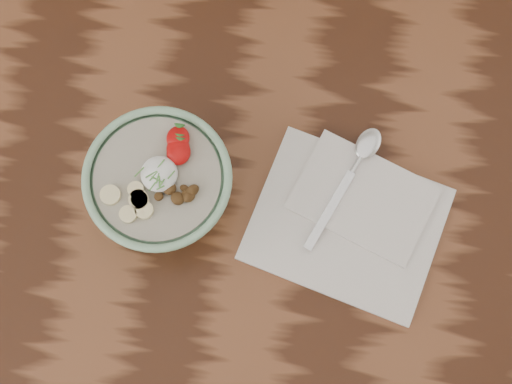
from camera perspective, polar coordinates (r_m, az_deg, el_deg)
table at (r=103.83cm, az=-5.54°, el=-4.83°), size 160.00×90.00×75.00cm
breakfast_bowl at (r=90.15cm, az=-7.59°, el=0.56°), size 18.23×18.23×11.95cm
napkin at (r=94.90cm, az=7.53°, el=-2.12°), size 28.18×24.91×1.48cm
spoon at (r=95.58cm, az=8.21°, el=2.54°), size 9.58×18.10×0.99cm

